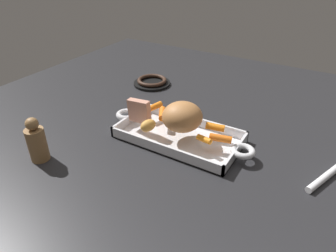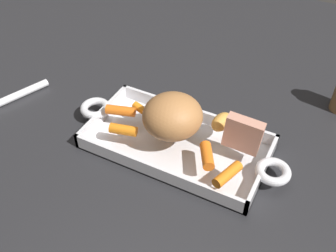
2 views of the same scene
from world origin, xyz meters
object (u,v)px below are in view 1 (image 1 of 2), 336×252
roasting_dish (179,136)px  baby_carrot_southwest (162,114)px  baby_carrot_center_right (221,138)px  pepper_mill (37,142)px  baby_carrot_center_left (204,139)px  baby_carrot_southeast (215,127)px  roast_slice_outer (139,111)px  stove_burner_rear (152,82)px  pork_roast (182,117)px  potato_whole (148,125)px  serving_spoon (336,169)px  baby_carrot_northwest (153,107)px

roasting_dish → baby_carrot_southwest: bearing=-24.3°
baby_carrot_center_right → pepper_mill: pepper_mill is taller
baby_carrot_center_left → baby_carrot_southwest: size_ratio=0.77×
baby_carrot_southwest → baby_carrot_southeast: baby_carrot_southwest is taller
roast_slice_outer → pepper_mill: bearing=59.5°
roasting_dish → pepper_mill: (0.28, 0.28, 0.04)m
baby_carrot_southwest → stove_burner_rear: size_ratio=0.38×
roast_slice_outer → baby_carrot_southwest: bearing=-127.7°
pork_roast → roast_slice_outer: (0.14, 0.02, -0.01)m
baby_carrot_center_right → stove_burner_rear: 0.53m
roasting_dish → baby_carrot_center_right: (-0.13, -0.00, 0.04)m
roast_slice_outer → stove_burner_rear: size_ratio=0.46×
pork_roast → baby_carrot_southwest: size_ratio=2.01×
pork_roast → baby_carrot_center_left: pork_roast is taller
baby_carrot_southeast → stove_burner_rear: 0.47m
baby_carrot_southwest → potato_whole: potato_whole is taller
roast_slice_outer → stove_burner_rear: bearing=-62.1°
baby_carrot_center_left → baby_carrot_southwest: (0.17, -0.06, 0.00)m
potato_whole → baby_carrot_southeast: bearing=-148.2°
baby_carrot_southwest → pork_roast: bearing=158.0°
baby_carrot_center_right → baby_carrot_southeast: (0.04, -0.05, 0.00)m
baby_carrot_southeast → serving_spoon: bearing=-174.9°
roast_slice_outer → baby_carrot_southwest: (-0.05, -0.06, -0.02)m
pork_roast → stove_burner_rear: size_ratio=0.78×
baby_carrot_southeast → potato_whole: (0.17, 0.10, 0.01)m
roast_slice_outer → baby_carrot_center_right: (-0.26, -0.02, -0.02)m
baby_carrot_center_left → stove_burner_rear: (0.39, -0.33, -0.03)m
baby_carrot_southeast → pepper_mill: bearing=41.4°
pork_roast → potato_whole: 0.10m
pork_roast → serving_spoon: 0.43m
baby_carrot_northwest → potato_whole: size_ratio=1.24×
baby_carrot_center_right → pepper_mill: bearing=34.6°
potato_whole → pepper_mill: (0.21, 0.22, 0.00)m
baby_carrot_center_right → potato_whole: size_ratio=1.18×
baby_carrot_center_left → serving_spoon: bearing=-162.9°
baby_carrot_center_left → serving_spoon: baby_carrot_center_left is taller
stove_burner_rear → baby_carrot_southeast: bearing=146.9°
baby_carrot_southwest → serving_spoon: bearing=-175.4°
roasting_dish → stove_burner_rear: roasting_dish is taller
baby_carrot_northwest → pepper_mill: size_ratio=0.50×
roasting_dish → pepper_mill: bearing=45.3°
pepper_mill → roasting_dish: bearing=-134.7°
pork_roast → roasting_dish: bearing=-2.3°
pork_roast → baby_carrot_southwest: bearing=-22.0°
baby_carrot_center_right → serving_spoon: (-0.29, -0.08, -0.04)m
pork_roast → baby_carrot_northwest: 0.16m
potato_whole → pork_roast: bearing=-145.8°
baby_carrot_southwest → pepper_mill: 0.37m
stove_burner_rear → serving_spoon: size_ratio=0.68×
baby_carrot_northwest → baby_carrot_southeast: bearing=176.7°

